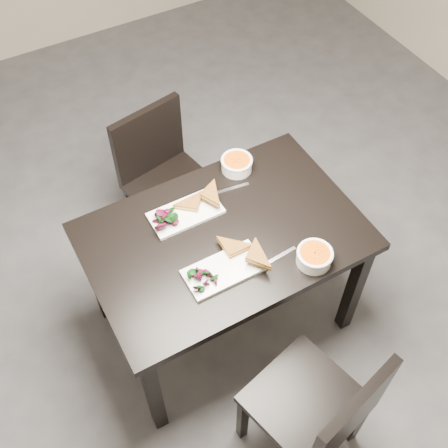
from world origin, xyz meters
name	(u,v)px	position (x,y,z in m)	size (l,w,h in m)	color
ground	(193,267)	(0.00, 0.00, 0.00)	(5.00, 5.00, 0.00)	#47474C
table	(224,247)	(0.00, -0.37, 0.65)	(1.20, 0.80, 0.75)	black
chair_near	(322,410)	(0.01, -1.15, 0.48)	(0.51, 0.51, 0.85)	black
chair_far	(163,173)	(0.01, 0.32, 0.48)	(0.49, 0.49, 0.85)	black
plate_near	(224,270)	(-0.09, -0.54, 0.76)	(0.33, 0.17, 0.02)	white
sandwich_near	(236,256)	(-0.03, -0.52, 0.79)	(0.17, 0.12, 0.05)	#A36622
salad_near	(202,276)	(-0.19, -0.54, 0.79)	(0.10, 0.09, 0.05)	black
soup_bowl_near	(315,256)	(0.26, -0.68, 0.79)	(0.15, 0.15, 0.07)	white
cutlery_near	(278,257)	(0.14, -0.59, 0.75)	(0.18, 0.02, 0.00)	silver
plate_far	(186,213)	(-0.09, -0.19, 0.76)	(0.32, 0.16, 0.02)	white
sandwich_far	(200,205)	(-0.03, -0.20, 0.79)	(0.16, 0.12, 0.05)	#A36622
salad_far	(165,218)	(-0.19, -0.19, 0.79)	(0.10, 0.09, 0.04)	black
soup_bowl_far	(237,163)	(0.24, -0.06, 0.79)	(0.15, 0.15, 0.07)	white
cutlery_far	(231,189)	(0.16, -0.16, 0.75)	(0.18, 0.02, 0.00)	silver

